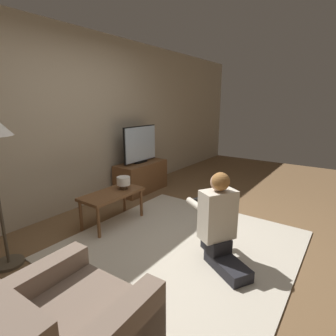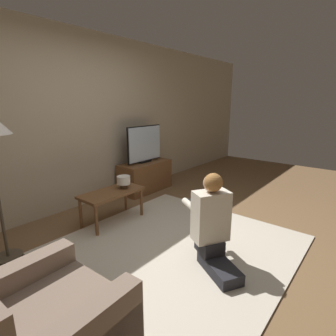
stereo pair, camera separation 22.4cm
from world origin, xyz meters
name	(u,v)px [view 1 (the left image)]	position (x,y,z in m)	size (l,w,h in m)	color
ground_plane	(182,245)	(0.00, 0.00, 0.00)	(10.00, 10.00, 0.00)	brown
wall_back	(69,122)	(0.00, 1.93, 1.30)	(10.00, 0.06, 2.60)	tan
rug	(182,244)	(0.00, 0.00, 0.01)	(2.37, 2.34, 0.02)	beige
tv_stand	(141,177)	(1.16, 1.62, 0.26)	(0.98, 0.45, 0.53)	brown
tv	(140,144)	(1.16, 1.62, 0.86)	(0.79, 0.08, 0.65)	black
coffee_table	(112,196)	(-0.07, 1.04, 0.38)	(0.84, 0.41, 0.44)	brown
person_kneeling	(219,221)	(-0.07, -0.47, 0.45)	(0.64, 0.85, 0.93)	#232328
table_lamp	(124,182)	(0.12, 1.02, 0.54)	(0.18, 0.18, 0.17)	#4C3823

